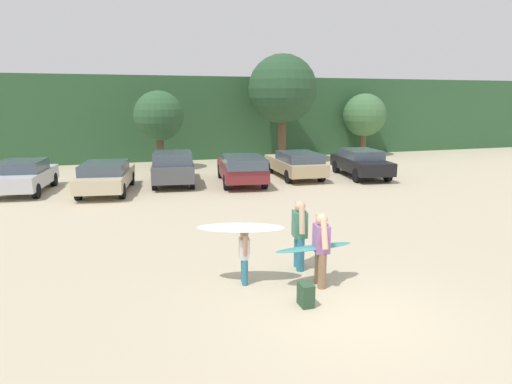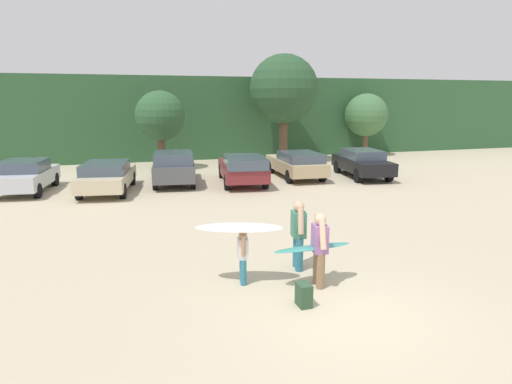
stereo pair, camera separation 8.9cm
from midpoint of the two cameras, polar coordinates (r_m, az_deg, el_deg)
ground_plane at (r=8.80m, az=11.60°, el=-14.87°), size 120.00×120.00×0.00m
hillside_ridge at (r=35.24m, az=-11.32°, el=9.55°), size 108.00×12.00×5.38m
tree_left at (r=25.68m, az=-12.41°, el=9.43°), size 2.77×2.77×4.41m
tree_center at (r=28.43m, az=3.32°, el=12.97°), size 4.26×4.26×6.69m
tree_far_left at (r=32.61m, az=13.63°, el=9.52°), size 2.99×2.99×4.34m
parked_car_silver at (r=21.40m, az=-27.68°, el=1.86°), size 2.35×4.24×1.39m
parked_car_champagne at (r=20.09m, az=-18.76°, el=1.98°), size 2.56×4.82×1.31m
parked_car_dark_gray at (r=21.24m, az=-10.68°, el=3.22°), size 2.41×4.73×1.58m
parked_car_maroon at (r=20.89m, az=-1.95°, el=3.11°), size 2.59×5.02×1.39m
parked_car_tan at (r=22.68m, az=4.98°, el=3.67°), size 2.13×4.80×1.36m
parked_car_black at (r=23.47m, az=13.16°, el=3.73°), size 2.38×4.66×1.41m
person_adult at (r=9.53m, az=8.06°, el=-6.78°), size 0.36×0.72×1.59m
person_child at (r=9.63m, az=-1.76°, el=-7.88°), size 0.27×0.51×1.19m
person_companion at (r=10.40m, az=5.35°, el=-4.96°), size 0.37×0.68×1.64m
surfboard_teal at (r=9.61m, az=7.17°, el=-7.06°), size 1.81×0.62×0.14m
surfboard_white at (r=9.43m, az=-2.25°, el=-4.56°), size 1.93×1.08×0.14m
backpack_dropped at (r=8.84m, az=6.10°, el=-12.94°), size 0.24×0.34×0.45m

